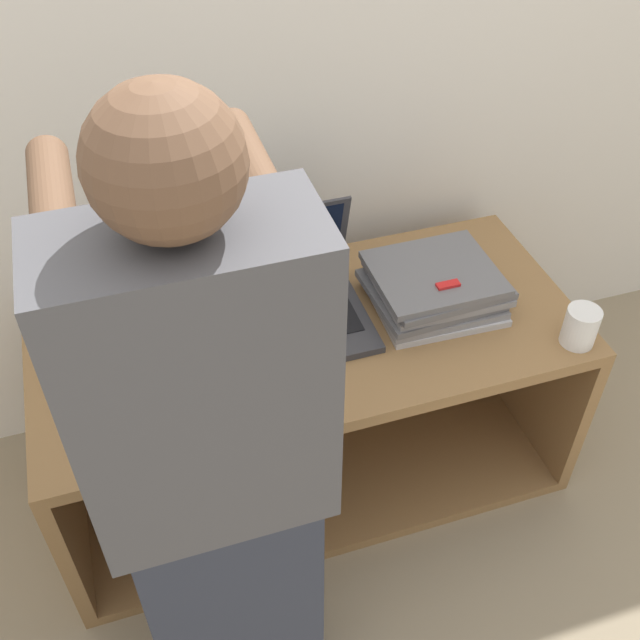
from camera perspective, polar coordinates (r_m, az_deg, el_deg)
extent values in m
plane|color=gray|center=(2.19, 1.89, -17.36)|extent=(12.00, 12.00, 0.00)
cube|color=silver|center=(1.95, -5.08, 21.41)|extent=(8.00, 0.05, 2.40)
cube|color=olive|center=(1.95, -0.87, -1.17)|extent=(1.42, 0.64, 0.04)
cube|color=olive|center=(2.35, -0.74, -10.66)|extent=(1.42, 0.64, 0.04)
cube|color=olive|center=(2.12, -19.21, -10.32)|extent=(0.04, 0.64, 0.50)
cube|color=olive|center=(2.37, 15.37, -2.27)|extent=(0.04, 0.64, 0.50)
cube|color=olive|center=(2.34, -3.01, -1.01)|extent=(1.34, 0.04, 0.50)
cube|color=#333338|center=(1.93, -0.88, -0.56)|extent=(0.32, 0.28, 0.02)
cube|color=black|center=(1.93, -0.98, -0.10)|extent=(0.26, 0.15, 0.00)
cube|color=#333338|center=(1.96, -2.43, 5.79)|extent=(0.32, 0.07, 0.27)
cube|color=black|center=(1.96, -2.39, 5.74)|extent=(0.28, 0.06, 0.24)
cube|color=slate|center=(1.89, -11.26, -2.76)|extent=(0.33, 0.29, 0.02)
cube|color=gray|center=(1.87, -10.88, -2.30)|extent=(0.33, 0.29, 0.02)
cube|color=#232326|center=(1.86, -11.41, -2.05)|extent=(0.33, 0.28, 0.02)
cube|color=#232326|center=(1.85, -11.03, -1.46)|extent=(0.32, 0.28, 0.02)
cube|color=#B7B7BC|center=(2.03, 8.72, 1.40)|extent=(0.33, 0.29, 0.02)
cube|color=gray|center=(2.02, 8.57, 1.86)|extent=(0.32, 0.28, 0.02)
cube|color=slate|center=(2.00, 8.40, 2.30)|extent=(0.33, 0.29, 0.02)
cube|color=gray|center=(2.00, 8.93, 2.79)|extent=(0.32, 0.28, 0.02)
cube|color=slate|center=(1.98, 8.95, 3.15)|extent=(0.33, 0.29, 0.02)
cube|color=slate|center=(1.97, 8.70, 3.54)|extent=(0.32, 0.28, 0.02)
cube|color=#2D3342|center=(1.72, -6.55, -20.30)|extent=(0.34, 0.20, 0.75)
cube|color=#4C4C51|center=(1.17, -9.07, -5.15)|extent=(0.40, 0.20, 0.59)
sphere|color=brown|center=(0.92, -11.73, 11.64)|extent=(0.20, 0.20, 0.20)
cylinder|color=brown|center=(1.25, -19.72, 8.35)|extent=(0.07, 0.32, 0.07)
cylinder|color=brown|center=(1.26, -5.17, 11.29)|extent=(0.07, 0.32, 0.07)
cylinder|color=white|center=(1.98, 19.24, -0.48)|extent=(0.09, 0.09, 0.10)
cube|color=red|center=(1.91, 9.73, 2.67)|extent=(0.06, 0.02, 0.01)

